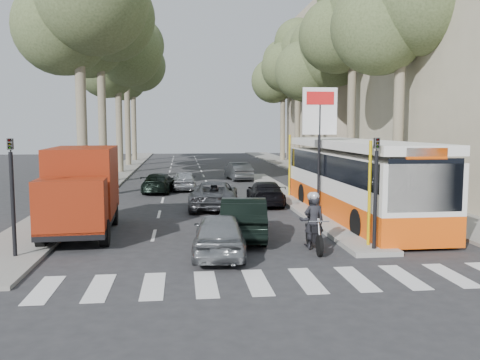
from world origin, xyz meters
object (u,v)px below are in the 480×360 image
object	(u,v)px
silver_hatchback	(219,234)
red_truck	(82,189)
motorcycle	(313,223)
city_bus	(354,176)
dark_hatchback	(244,218)

from	to	relation	value
silver_hatchback	red_truck	size ratio (longest dim) A/B	0.65
silver_hatchback	motorcycle	xyz separation A→B (m)	(3.05, 0.51, 0.19)
silver_hatchback	red_truck	world-z (taller)	red_truck
red_truck	city_bus	size ratio (longest dim) A/B	0.47
silver_hatchback	city_bus	distance (m)	8.80
silver_hatchback	city_bus	bearing A→B (deg)	-131.76
dark_hatchback	city_bus	xyz separation A→B (m)	(5.30, 3.62, 1.05)
dark_hatchback	red_truck	distance (m)	6.05
city_bus	motorcycle	distance (m)	6.46
city_bus	motorcycle	xyz separation A→B (m)	(-3.29, -5.49, -0.93)
dark_hatchback	red_truck	xyz separation A→B (m)	(-5.81, 1.38, 0.94)
silver_hatchback	dark_hatchback	size ratio (longest dim) A/B	0.89
red_truck	city_bus	xyz separation A→B (m)	(11.11, 2.24, 0.11)
silver_hatchback	motorcycle	size ratio (longest dim) A/B	1.77
city_bus	silver_hatchback	bearing A→B (deg)	-136.95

